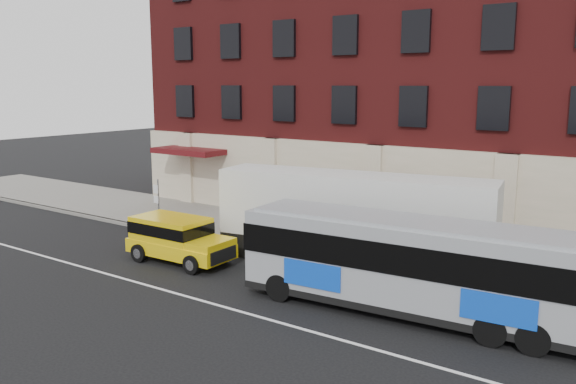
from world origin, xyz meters
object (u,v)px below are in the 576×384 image
Objects in this scene: sign_pole at (158,201)px; yellow_suv at (176,237)px; city_bus at (414,264)px; shipping_container at (353,220)px.

sign_pole is 0.54× the size of yellow_suv.
sign_pole is 5.25m from yellow_suv.
city_bus is at bearing -11.35° from sign_pole.
city_bus is (14.22, -2.85, 0.19)m from sign_pole.
yellow_suv is (-9.93, -0.14, -0.63)m from city_bus.
sign_pole is 10.19m from shipping_container.
sign_pole reaches higher than yellow_suv.
city_bus reaches higher than yellow_suv.
yellow_suv is at bearing -179.20° from city_bus.
shipping_container is (10.16, 0.65, 0.30)m from sign_pole.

